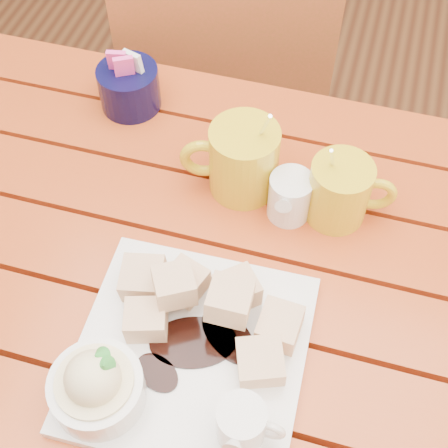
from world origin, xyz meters
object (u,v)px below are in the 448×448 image
(dessert_plate, at_px, (171,355))
(chair_far, at_px, (225,96))
(table, at_px, (195,312))
(coffee_mug_left, at_px, (241,159))
(coffee_mug_right, at_px, (341,191))

(dessert_plate, bearing_deg, chair_far, 100.80)
(dessert_plate, height_order, chair_far, chair_far)
(table, bearing_deg, chair_far, 101.56)
(chair_far, bearing_deg, coffee_mug_left, 92.83)
(dessert_plate, xyz_separation_m, coffee_mug_right, (0.15, 0.29, 0.02))
(table, distance_m, dessert_plate, 0.19)
(coffee_mug_left, relative_size, chair_far, 0.19)
(coffee_mug_left, bearing_deg, dessert_plate, -104.27)
(chair_far, bearing_deg, coffee_mug_right, 107.12)
(table, relative_size, chair_far, 1.36)
(coffee_mug_right, bearing_deg, coffee_mug_left, 164.84)
(coffee_mug_left, distance_m, chair_far, 0.57)
(table, bearing_deg, coffee_mug_right, 43.06)
(coffee_mug_right, bearing_deg, chair_far, 112.50)
(coffee_mug_right, bearing_deg, table, -147.21)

